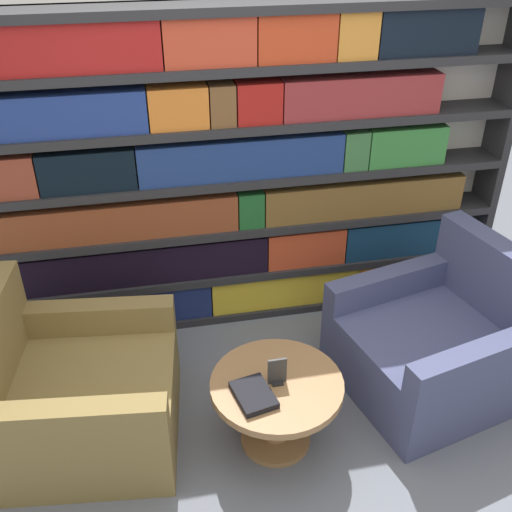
{
  "coord_description": "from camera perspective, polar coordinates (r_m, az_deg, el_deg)",
  "views": [
    {
      "loc": [
        -0.61,
        -1.88,
        2.49
      ],
      "look_at": [
        -0.08,
        0.74,
        0.83
      ],
      "focal_mm": 42.0,
      "sensor_mm": 36.0,
      "label": 1
    }
  ],
  "objects": [
    {
      "name": "coffee_table",
      "position": [
        3.09,
        1.96,
        -13.48
      ],
      "size": [
        0.66,
        0.66,
        0.41
      ],
      "color": "olive",
      "rests_on": "ground_plane"
    },
    {
      "name": "armchair_right",
      "position": [
        3.58,
        16.92,
        -7.99
      ],
      "size": [
        1.11,
        1.06,
        0.83
      ],
      "rotation": [
        0.0,
        0.0,
        -1.33
      ],
      "color": "#42476B",
      "rests_on": "ground_plane"
    },
    {
      "name": "armchair_left",
      "position": [
        3.27,
        -16.93,
        -12.58
      ],
      "size": [
        1.03,
        0.97,
        0.83
      ],
      "rotation": [
        0.0,
        0.0,
        1.45
      ],
      "color": "olive",
      "rests_on": "ground_plane"
    },
    {
      "name": "table_sign",
      "position": [
        2.96,
        2.02,
        -11.06
      ],
      "size": [
        0.09,
        0.06,
        0.15
      ],
      "color": "black",
      "rests_on": "coffee_table"
    },
    {
      "name": "bookshelf",
      "position": [
        3.68,
        -1.7,
        7.36
      ],
      "size": [
        3.31,
        0.3,
        1.98
      ],
      "color": "silver",
      "rests_on": "ground_plane"
    },
    {
      "name": "ground_plane",
      "position": [
        3.18,
        4.28,
        -19.9
      ],
      "size": [
        14.0,
        14.0,
        0.0
      ],
      "primitive_type": "plane",
      "color": "slate"
    },
    {
      "name": "stray_book",
      "position": [
        2.92,
        -0.22,
        -13.08
      ],
      "size": [
        0.21,
        0.26,
        0.03
      ],
      "color": "black",
      "rests_on": "coffee_table"
    }
  ]
}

